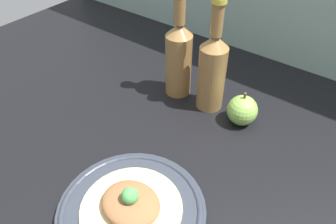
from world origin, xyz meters
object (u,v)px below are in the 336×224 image
Objects in this scene: apple at (242,110)px; plate at (132,211)px; plated_food at (131,204)px; cider_bottle_right at (212,69)px; cider_bottle_left at (179,56)px.

plate is at bearing -96.25° from apple.
plated_food is 0.66× the size of cider_bottle_right.
plate is 1.46× the size of plated_food.
cider_bottle_right is at bearing 174.04° from apple.
cider_bottle_left is (-15.79, 36.39, 9.71)cm from plate.
cider_bottle_left is at bearing 180.00° from cider_bottle_right.
apple is (19.66, -1.01, -7.25)cm from cider_bottle_left.
cider_bottle_left is at bearing 177.05° from apple.
cider_bottle_left and cider_bottle_right have the same top height.
plated_food is at bearing -96.25° from apple.
plate is 2.06cm from plated_food.
plate is 3.11× the size of apple.
apple is at bearing -2.95° from cider_bottle_left.
plate is 0.96× the size of cider_bottle_right.
plated_food is 35.59cm from apple.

